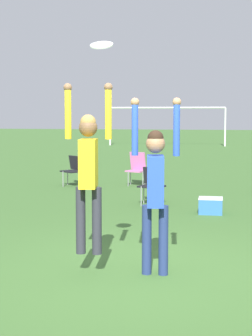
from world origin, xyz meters
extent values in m
plane|color=#3D662D|center=(0.00, 0.00, 0.00)|extent=(120.00, 120.00, 0.00)
cylinder|color=#2D2D38|center=(-0.71, -0.18, 0.67)|extent=(0.12, 0.12, 0.84)
cylinder|color=#2D2D38|center=(-0.51, -0.18, 0.67)|extent=(0.12, 0.12, 0.84)
cube|color=yellow|center=(-0.61, -0.18, 1.39)|extent=(0.26, 0.48, 0.59)
sphere|color=brown|center=(-0.61, -0.18, 1.82)|extent=(0.23, 0.23, 0.23)
sphere|color=olive|center=(-0.61, -0.18, 1.89)|extent=(0.19, 0.19, 0.19)
cylinder|color=yellow|center=(-0.86, -0.18, 2.00)|extent=(0.08, 0.08, 0.63)
sphere|color=brown|center=(-0.86, -0.18, 2.31)|extent=(0.10, 0.10, 0.10)
cylinder|color=yellow|center=(-0.36, -0.18, 2.00)|extent=(0.08, 0.08, 0.63)
sphere|color=brown|center=(-0.36, -0.18, 2.31)|extent=(0.10, 0.10, 0.10)
cylinder|color=navy|center=(0.10, -0.06, 0.43)|extent=(0.12, 0.12, 0.87)
cylinder|color=navy|center=(0.31, -0.06, 0.43)|extent=(0.12, 0.12, 0.87)
cube|color=blue|center=(0.20, -0.06, 1.17)|extent=(0.26, 0.48, 0.61)
sphere|color=#9E704C|center=(0.20, -0.06, 1.63)|extent=(0.23, 0.23, 0.23)
sphere|color=black|center=(0.20, -0.06, 1.69)|extent=(0.20, 0.20, 0.20)
cylinder|color=blue|center=(-0.05, -0.06, 1.81)|extent=(0.08, 0.08, 0.65)
sphere|color=#9E704C|center=(-0.05, -0.06, 2.13)|extent=(0.10, 0.10, 0.10)
cylinder|color=blue|center=(0.46, -0.06, 1.81)|extent=(0.08, 0.08, 0.65)
sphere|color=#9E704C|center=(0.46, -0.06, 2.13)|extent=(0.10, 0.10, 0.10)
cylinder|color=white|center=(-0.41, -0.29, 2.80)|extent=(0.27, 0.26, 0.12)
cylinder|color=gray|center=(-1.52, 8.15, 0.21)|extent=(0.02, 0.02, 0.42)
cylinder|color=gray|center=(-1.11, 8.15, 0.21)|extent=(0.02, 0.02, 0.42)
cylinder|color=gray|center=(-1.52, 8.56, 0.21)|extent=(0.02, 0.02, 0.42)
cylinder|color=gray|center=(-1.11, 8.56, 0.21)|extent=(0.02, 0.02, 0.42)
cube|color=#C666A3|center=(-1.32, 8.35, 0.40)|extent=(0.62, 0.62, 0.04)
cube|color=#C666A3|center=(-1.32, 8.57, 0.67)|extent=(0.49, 0.29, 0.49)
cylinder|color=gray|center=(-3.24, 7.73, 0.21)|extent=(0.02, 0.02, 0.42)
cylinder|color=gray|center=(-2.78, 7.73, 0.21)|extent=(0.02, 0.02, 0.42)
cylinder|color=gray|center=(-3.24, 8.19, 0.21)|extent=(0.02, 0.02, 0.42)
cylinder|color=gray|center=(-2.78, 8.19, 0.21)|extent=(0.02, 0.02, 0.42)
cube|color=black|center=(-3.01, 7.96, 0.41)|extent=(0.76, 0.76, 0.04)
cube|color=black|center=(-3.01, 8.21, 0.62)|extent=(0.48, 0.42, 0.39)
cylinder|color=gray|center=(-0.69, 4.95, 0.21)|extent=(0.02, 0.02, 0.43)
cylinder|color=gray|center=(-0.30, 4.95, 0.21)|extent=(0.02, 0.02, 0.43)
cylinder|color=gray|center=(-0.69, 5.35, 0.21)|extent=(0.02, 0.02, 0.43)
cylinder|color=gray|center=(-0.30, 5.35, 0.21)|extent=(0.02, 0.02, 0.43)
cube|color=black|center=(-0.50, 5.15, 0.41)|extent=(0.62, 0.62, 0.04)
cube|color=black|center=(-0.50, 5.36, 0.62)|extent=(0.46, 0.29, 0.38)
cube|color=#336BB7|center=(0.79, 4.31, 0.15)|extent=(0.46, 0.39, 0.30)
cube|color=silver|center=(0.79, 4.31, 0.31)|extent=(0.47, 0.40, 0.02)
cylinder|color=white|center=(-5.85, 27.15, 1.15)|extent=(0.10, 0.10, 2.30)
cylinder|color=white|center=(1.15, 27.15, 1.15)|extent=(0.10, 0.10, 2.30)
cylinder|color=white|center=(-2.35, 27.15, 2.30)|extent=(7.00, 0.10, 0.10)
camera|label=1|loc=(1.01, -6.84, 2.00)|focal=60.00mm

